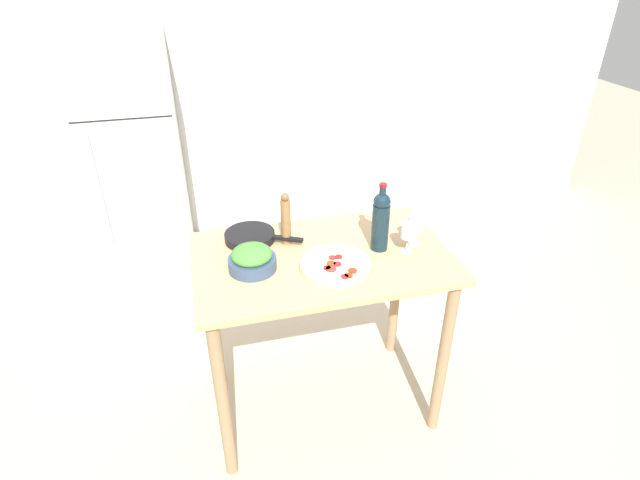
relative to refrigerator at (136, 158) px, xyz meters
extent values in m
plane|color=#BCAD93|center=(0.93, -1.76, -0.86)|extent=(14.00, 14.00, 0.00)
cube|color=silver|center=(0.93, 0.37, 0.44)|extent=(6.40, 0.06, 2.60)
cube|color=silver|center=(0.00, 0.00, 0.00)|extent=(0.63, 0.64, 1.71)
cube|color=black|center=(0.00, -0.32, 0.38)|extent=(0.62, 0.01, 0.01)
cylinder|color=#B2B2B7|center=(-0.22, -0.34, -0.09)|extent=(0.02, 0.02, 0.77)
cube|color=tan|center=(0.93, -1.76, 0.09)|extent=(1.17, 0.72, 0.03)
cylinder|color=#967A55|center=(0.41, -2.06, -0.39)|extent=(0.06, 0.06, 0.93)
cylinder|color=#967A55|center=(1.45, -2.06, -0.39)|extent=(0.06, 0.06, 0.93)
cylinder|color=#967A55|center=(0.41, -1.46, -0.39)|extent=(0.06, 0.06, 0.93)
cylinder|color=#967A55|center=(1.45, -1.46, -0.39)|extent=(0.06, 0.06, 0.93)
cylinder|color=#142833|center=(1.20, -1.77, 0.21)|extent=(0.08, 0.08, 0.22)
sphere|color=#142833|center=(1.20, -1.77, 0.34)|extent=(0.08, 0.08, 0.08)
cylinder|color=#142833|center=(1.20, -1.77, 0.38)|extent=(0.03, 0.03, 0.07)
cylinder|color=maroon|center=(1.20, -1.77, 0.42)|extent=(0.03, 0.03, 0.02)
cylinder|color=silver|center=(1.31, -1.83, 0.10)|extent=(0.06, 0.06, 0.00)
cylinder|color=silver|center=(1.31, -1.83, 0.14)|extent=(0.01, 0.01, 0.08)
cylinder|color=white|center=(1.31, -1.83, 0.21)|extent=(0.07, 0.07, 0.07)
cylinder|color=maroon|center=(1.31, -1.83, 0.19)|extent=(0.07, 0.07, 0.02)
cylinder|color=silver|center=(1.37, -1.77, 0.10)|extent=(0.06, 0.06, 0.00)
cylinder|color=silver|center=(1.37, -1.77, 0.14)|extent=(0.01, 0.01, 0.08)
cylinder|color=white|center=(1.37, -1.77, 0.21)|extent=(0.07, 0.07, 0.07)
cylinder|color=maroon|center=(1.37, -1.77, 0.19)|extent=(0.07, 0.07, 0.02)
cylinder|color=olive|center=(0.79, -1.61, 0.21)|extent=(0.05, 0.05, 0.22)
sphere|color=brown|center=(0.79, -1.61, 0.34)|extent=(0.04, 0.04, 0.04)
cylinder|color=#384C6B|center=(0.61, -1.79, 0.13)|extent=(0.21, 0.21, 0.06)
ellipsoid|color=#478438|center=(0.61, -1.79, 0.18)|extent=(0.18, 0.18, 0.07)
cylinder|color=beige|center=(0.96, -1.87, 0.11)|extent=(0.32, 0.32, 0.02)
torus|color=beige|center=(0.96, -1.87, 0.12)|extent=(0.32, 0.32, 0.02)
cylinder|color=red|center=(0.97, -1.88, 0.13)|extent=(0.03, 0.03, 0.01)
cylinder|color=red|center=(0.91, -1.90, 0.13)|extent=(0.03, 0.03, 0.01)
cylinder|color=red|center=(0.99, -1.98, 0.13)|extent=(0.03, 0.03, 0.01)
cylinder|color=red|center=(0.94, -1.87, 0.13)|extent=(0.04, 0.04, 0.01)
cylinder|color=red|center=(1.01, -1.95, 0.13)|extent=(0.04, 0.04, 0.01)
cylinder|color=red|center=(0.99, -1.83, 0.13)|extent=(0.03, 0.03, 0.01)
cylinder|color=red|center=(0.97, -1.98, 0.13)|extent=(0.03, 0.03, 0.01)
cylinder|color=red|center=(0.93, -1.91, 0.13)|extent=(0.05, 0.05, 0.01)
cylinder|color=red|center=(0.96, -1.83, 0.13)|extent=(0.03, 0.03, 0.01)
cylinder|color=black|center=(0.63, -1.54, 0.12)|extent=(0.24, 0.24, 0.04)
cylinder|color=black|center=(0.63, -1.54, 0.13)|extent=(0.20, 0.20, 0.03)
cube|color=black|center=(0.80, -1.63, 0.13)|extent=(0.14, 0.09, 0.02)
camera|label=1|loc=(0.44, -3.61, 1.32)|focal=28.00mm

